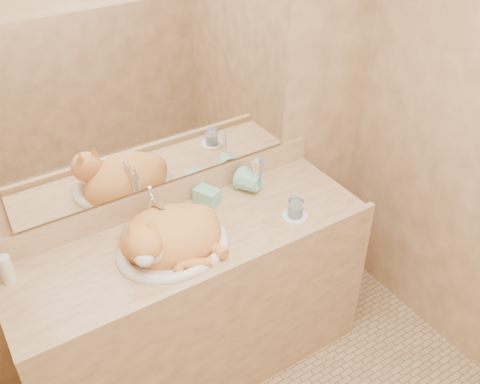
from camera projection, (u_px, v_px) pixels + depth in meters
wall_back at (156, 130)px, 2.24m from camera, size 2.40×0.02×2.50m
vanity_counter at (197, 306)px, 2.54m from camera, size 1.60×0.55×0.85m
mirror at (154, 100)px, 2.15m from camera, size 1.30×0.02×0.80m
sink_basin at (172, 236)px, 2.19m from camera, size 0.53×0.47×0.15m
faucet at (153, 209)px, 2.30m from camera, size 0.08×0.14×0.19m
cat at (168, 235)px, 2.19m from camera, size 0.51×0.46×0.24m
soap_dispenser at (217, 192)px, 2.42m from camera, size 0.10×0.10×0.17m
toothbrush_cup at (258, 186)px, 2.51m from camera, size 0.15×0.15×0.11m
toothbrushes at (258, 174)px, 2.47m from camera, size 0.03×0.03×0.21m
saucer at (295, 216)px, 2.40m from camera, size 0.12×0.12×0.01m
water_glass at (296, 208)px, 2.38m from camera, size 0.07×0.07×0.08m
lotion_bottle at (6, 270)px, 2.05m from camera, size 0.05×0.05×0.12m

